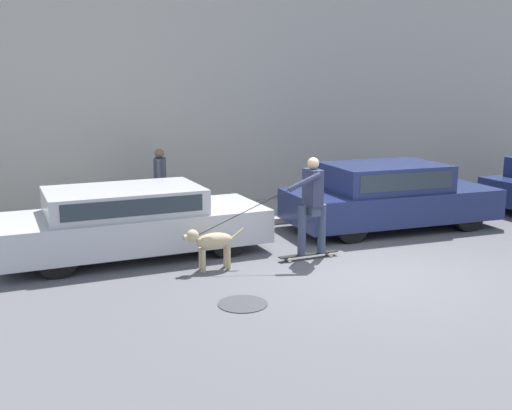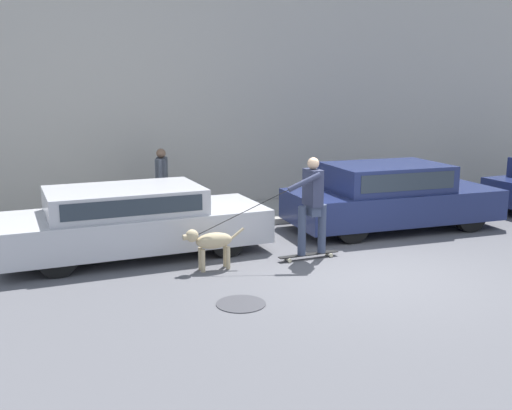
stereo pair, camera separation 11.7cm
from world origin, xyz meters
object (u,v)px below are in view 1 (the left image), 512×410
(parked_car_1, at_px, (389,197))
(dog, at_px, (211,242))
(pedestrian_with_bag, at_px, (160,181))
(skateboarder, at_px, (312,202))
(parked_car_0, at_px, (133,221))

(parked_car_1, xyz_separation_m, dog, (-4.31, -1.34, -0.20))
(pedestrian_with_bag, bearing_deg, parked_car_1, -7.47)
(pedestrian_with_bag, bearing_deg, dog, -71.25)
(parked_car_1, distance_m, dog, 4.52)
(skateboarder, xyz_separation_m, pedestrian_with_bag, (-1.80, 3.48, -0.06))
(dog, xyz_separation_m, skateboarder, (1.79, -0.03, 0.54))
(parked_car_1, height_order, pedestrian_with_bag, pedestrian_with_bag)
(parked_car_0, xyz_separation_m, dog, (1.01, -1.34, -0.14))
(parked_car_1, bearing_deg, parked_car_0, -177.69)
(parked_car_1, relative_size, pedestrian_with_bag, 2.94)
(parked_car_1, height_order, skateboarder, skateboarder)
(parked_car_0, height_order, pedestrian_with_bag, pedestrian_with_bag)
(skateboarder, bearing_deg, parked_car_1, -153.08)
(parked_car_0, bearing_deg, skateboarder, -27.80)
(parked_car_0, relative_size, dog, 4.42)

